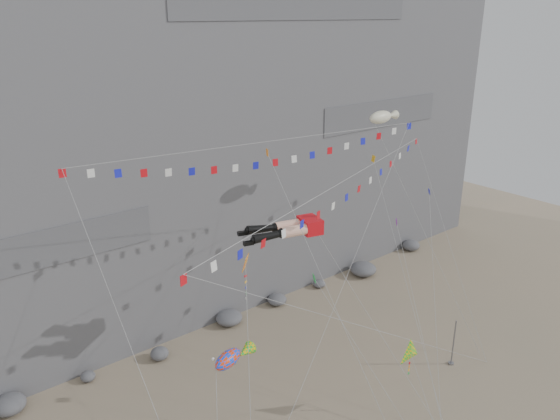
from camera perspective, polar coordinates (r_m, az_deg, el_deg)
name	(u,v)px	position (r m, az deg, el deg)	size (l,w,h in m)	color
ground	(356,418)	(44.20, 7.97, -20.68)	(120.00, 120.00, 0.00)	gray
cliff	(139,50)	(59.92, -14.49, 15.84)	(80.00, 28.00, 50.00)	slate
talus_boulders	(229,318)	(54.43, -5.34, -11.18)	(60.00, 3.00, 1.20)	slate
anchor_pole_right	(454,343)	(50.09, 17.68, -13.06)	(0.12, 0.12, 4.29)	slate
legs_kite	(289,229)	(40.92, 0.98, -1.98)	(7.37, 15.77, 19.10)	red
flag_banner_upper	(265,142)	(40.06, -1.54, 7.09)	(28.05, 15.26, 27.17)	red
flag_banner_lower	(341,183)	(40.14, 6.40, 2.84)	(32.84, 13.02, 21.73)	red
harlequin_kite	(246,264)	(31.92, -3.62, -5.64)	(5.15, 7.12, 16.57)	red
fish_windsock	(228,360)	(33.81, -5.47, -15.30)	(6.07, 6.18, 11.28)	red
delta_kite	(411,353)	(42.41, 13.51, -14.36)	(3.39, 5.49, 7.57)	#EAB40B
blimp_windsock	(381,118)	(49.94, 10.49, 9.45)	(4.46, 11.97, 22.88)	beige
small_kite_a	(271,160)	(38.02, -0.99, 5.22)	(1.45, 14.65, 23.98)	orange
small_kite_b	(397,225)	(46.87, 12.15, -1.53)	(7.72, 12.19, 18.04)	purple
small_kite_c	(316,280)	(39.67, 3.73, -7.35)	(2.23, 11.20, 14.98)	green
small_kite_d	(374,163)	(47.17, 9.83, 4.88)	(6.90, 14.60, 22.75)	#FEB315
small_kite_e	(429,197)	(48.60, 15.35, 1.28)	(9.86, 10.09, 19.32)	#1619C1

